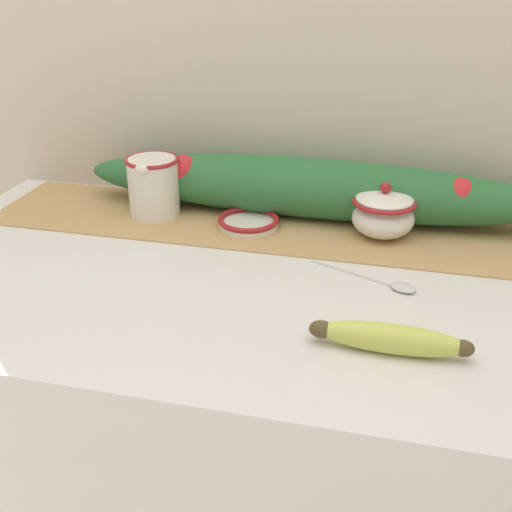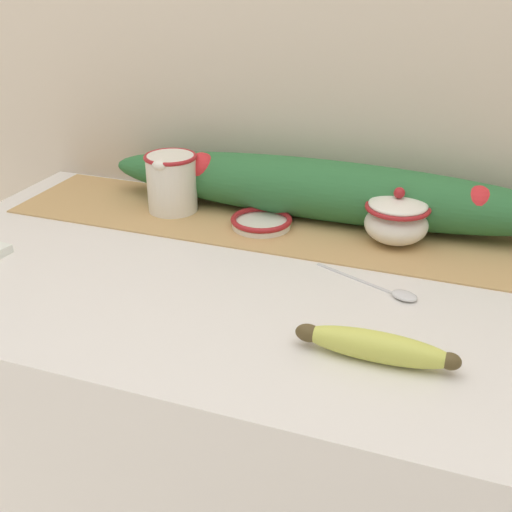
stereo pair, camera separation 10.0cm
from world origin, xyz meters
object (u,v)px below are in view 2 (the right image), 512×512
banana (375,346)px  spoon (397,293)px  cream_pitcher (172,181)px  sugar_bowl (397,219)px  small_dish (261,222)px

banana → spoon: banana is taller
cream_pitcher → sugar_bowl: (0.44, -0.00, -0.02)m
sugar_bowl → spoon: (0.04, -0.19, -0.04)m
cream_pitcher → spoon: cream_pitcher is taller
banana → small_dish: bearing=128.9°
sugar_bowl → spoon: sugar_bowl is taller
sugar_bowl → banana: sugar_bowl is taller
cream_pitcher → small_dish: bearing=-6.2°
spoon → cream_pitcher: bearing=-179.0°
cream_pitcher → banana: size_ratio=0.57×
small_dish → banana: banana is taller
spoon → sugar_bowl: bearing=123.5°
banana → spoon: size_ratio=1.20×
small_dish → banana: bearing=-51.1°
small_dish → spoon: small_dish is taller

